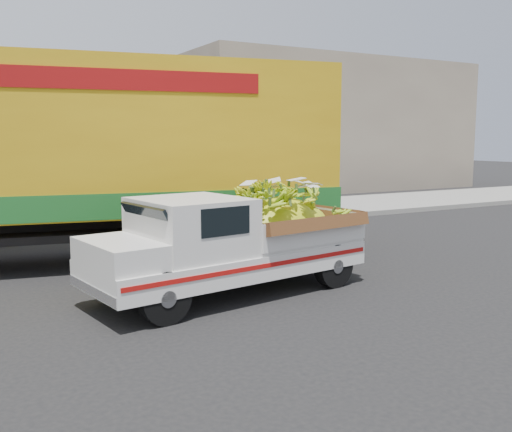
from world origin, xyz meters
TOP-DOWN VIEW (x-y plane):
  - ground at (0.00, 0.00)m, footprint 100.00×100.00m
  - curb at (0.00, 5.86)m, footprint 60.00×0.25m
  - sidewalk at (0.00, 7.96)m, footprint 60.00×4.00m
  - building_right at (14.00, 14.86)m, footprint 14.00×6.00m
  - pickup_truck at (1.73, -0.10)m, footprint 4.53×2.22m
  - semi_trailer at (-1.10, 3.41)m, footprint 12.08×4.64m

SIDE VIEW (x-z plane):
  - ground at x=0.00m, z-range 0.00..0.00m
  - sidewalk at x=0.00m, z-range 0.00..0.14m
  - curb at x=0.00m, z-range 0.00..0.15m
  - pickup_truck at x=1.73m, z-range 0.06..1.58m
  - semi_trailer at x=-1.10m, z-range 0.22..4.02m
  - building_right at x=14.00m, z-range 0.00..6.00m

